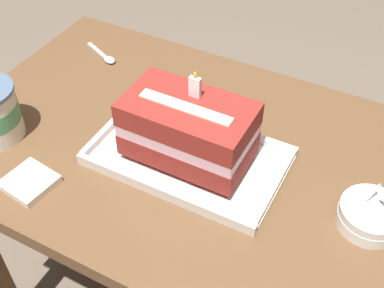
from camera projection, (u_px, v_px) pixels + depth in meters
The scene contains 6 objects.
dining_table at pixel (196, 188), 1.10m from camera, with size 1.05×0.65×0.71m.
foil_tray at pixel (188, 157), 0.99m from camera, with size 0.38×0.22×0.02m.
birthday_cake at pixel (188, 129), 0.94m from camera, with size 0.24×0.14×0.17m.
bowl_stack at pixel (370, 216), 0.87m from camera, with size 0.11×0.11×0.09m.
serving_spoon_near_tray at pixel (107, 58), 1.25m from camera, with size 0.12×0.06×0.01m.
napkin_pile at pixel (30, 182), 0.95m from camera, with size 0.10×0.10×0.02m.
Camera 1 is at (0.33, -0.64, 1.43)m, focal length 46.72 mm.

